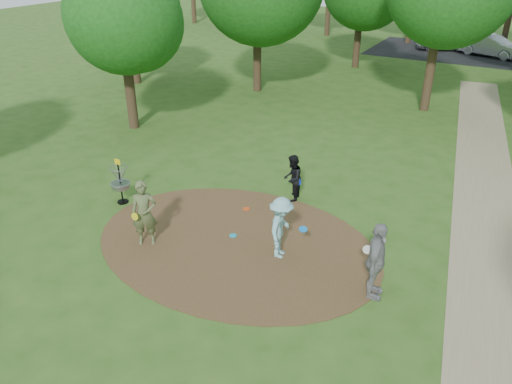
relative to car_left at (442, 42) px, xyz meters
The scene contains 14 objects.
ground 30.37m from the car_left, 89.80° to the right, with size 100.00×100.00×0.00m, color #2D5119.
dirt_clearing 30.37m from the car_left, 89.80° to the right, with size 8.40×8.40×0.02m, color #47301C.
footpath 29.13m from the car_left, 76.89° to the right, with size 2.00×40.00×0.01m, color #8C7A5B.
parking_lot 2.23m from the car_left, ahead, with size 14.00×8.00×0.01m, color black.
player_observer_with_disc 31.64m from the car_left, 93.80° to the right, with size 0.84×0.78×1.94m.
player_throwing_with_disc 30.33m from the car_left, 87.18° to the right, with size 1.22×1.25×1.77m.
player_walking_with_disc 27.23m from the car_left, 89.19° to the right, with size 0.75×0.88×1.58m.
player_waiting_with_disc 31.02m from the car_left, 82.22° to the right, with size 0.66×1.23×2.01m.
disc_ground_cyan 30.11m from the car_left, 90.28° to the right, with size 0.22×0.22×0.02m, color #1792B8.
disc_ground_red 28.54m from the car_left, 91.20° to the right, with size 0.22×0.22×0.02m, color #DF4416.
car_left is the anchor object (origin of this frame).
car_right 3.60m from the car_left, ahead, with size 1.56×4.46×1.47m, color #B8B9C0.
disc_golf_basket 30.39m from the car_left, 98.31° to the right, with size 0.63×0.63×1.54m.
tree_ring 20.51m from the car_left, 84.93° to the right, with size 37.09×45.76×9.27m.
Camera 1 is at (6.29, -10.17, 7.84)m, focal length 35.00 mm.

